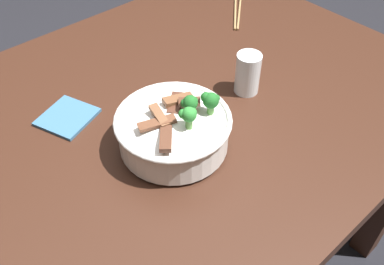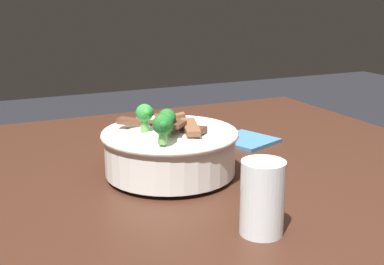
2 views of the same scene
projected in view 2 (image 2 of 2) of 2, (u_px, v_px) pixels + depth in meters
name	position (u px, v px, depth m)	size (l,w,h in m)	color
dining_table	(258.00, 256.00, 0.87)	(1.27, 0.98, 0.80)	#381E14
rice_bowl	(170.00, 147.00, 0.88)	(0.24, 0.24, 0.14)	white
drinking_glass	(262.00, 202.00, 0.67)	(0.06, 0.06, 0.10)	white
folded_napkin	(246.00, 140.00, 1.10)	(0.11, 0.11, 0.01)	#386689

